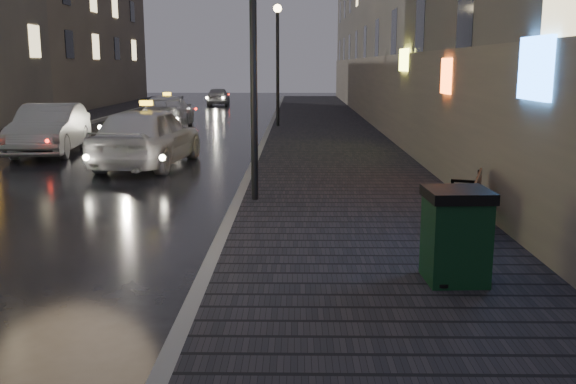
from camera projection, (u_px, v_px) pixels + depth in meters
name	position (u px, v px, depth m)	size (l,w,h in m)	color
ground	(59.00, 320.00, 7.29)	(120.00, 120.00, 0.00)	black
sidewalk	(324.00, 130.00, 27.81)	(4.60, 58.00, 0.15)	black
curb	(269.00, 130.00, 27.85)	(0.20, 58.00, 0.15)	slate
sidewalk_far	(36.00, 129.00, 27.98)	(2.40, 58.00, 0.15)	black
curb_far	(66.00, 129.00, 27.97)	(0.20, 58.00, 0.15)	slate
building_far_c	(65.00, 26.00, 44.64)	(6.00, 22.00, 11.00)	#6B6051
lamp_near	(253.00, 31.00, 12.46)	(0.36, 0.36, 5.28)	black
lamp_far	(278.00, 50.00, 28.15)	(0.36, 0.36, 5.28)	black
bench	(466.00, 202.00, 10.65)	(1.17, 1.90, 0.92)	black
trash_bin	(456.00, 235.00, 8.04)	(0.81, 0.81, 1.19)	black
taxi_near	(148.00, 136.00, 18.15)	(2.04, 5.06, 1.72)	silver
car_left_mid	(50.00, 129.00, 20.84)	(1.69, 4.85, 1.60)	gray
taxi_mid	(168.00, 112.00, 29.23)	(2.07, 5.10, 1.48)	silver
car_far	(218.00, 96.00, 45.74)	(1.51, 3.74, 1.27)	#93939A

